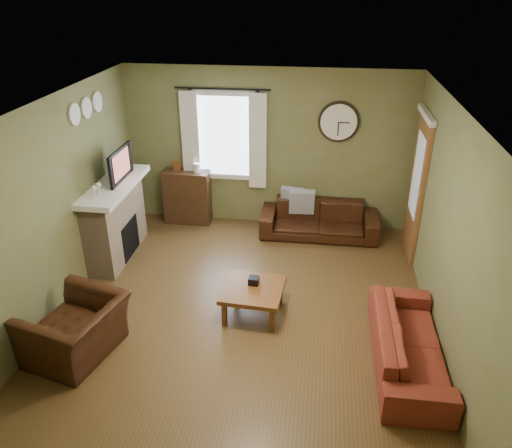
# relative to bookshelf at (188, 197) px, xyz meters

# --- Properties ---
(floor) EXTENTS (4.60, 5.20, 0.00)m
(floor) POSITION_rel_bookshelf_xyz_m (1.34, -2.42, -0.46)
(floor) COLOR brown
(floor) RESTS_ON ground
(ceiling) EXTENTS (4.60, 5.20, 0.00)m
(ceiling) POSITION_rel_bookshelf_xyz_m (1.34, -2.42, 2.14)
(ceiling) COLOR white
(ceiling) RESTS_ON ground
(wall_left) EXTENTS (0.00, 5.20, 2.60)m
(wall_left) POSITION_rel_bookshelf_xyz_m (-0.96, -2.42, 0.84)
(wall_left) COLOR #676A3E
(wall_left) RESTS_ON ground
(wall_right) EXTENTS (0.00, 5.20, 2.60)m
(wall_right) POSITION_rel_bookshelf_xyz_m (3.64, -2.42, 0.84)
(wall_right) COLOR #676A3E
(wall_right) RESTS_ON ground
(wall_back) EXTENTS (4.60, 0.00, 2.60)m
(wall_back) POSITION_rel_bookshelf_xyz_m (1.34, 0.18, 0.84)
(wall_back) COLOR #676A3E
(wall_back) RESTS_ON ground
(wall_front) EXTENTS (4.60, 0.00, 2.60)m
(wall_front) POSITION_rel_bookshelf_xyz_m (1.34, -5.02, 0.84)
(wall_front) COLOR #676A3E
(wall_front) RESTS_ON ground
(fireplace) EXTENTS (0.40, 1.40, 1.10)m
(fireplace) POSITION_rel_bookshelf_xyz_m (-0.76, -1.27, 0.09)
(fireplace) COLOR tan
(fireplace) RESTS_ON floor
(firebox) EXTENTS (0.04, 0.60, 0.55)m
(firebox) POSITION_rel_bookshelf_xyz_m (-0.57, -1.27, -0.16)
(firebox) COLOR black
(firebox) RESTS_ON fireplace
(mantel) EXTENTS (0.58, 1.60, 0.08)m
(mantel) POSITION_rel_bookshelf_xyz_m (-0.73, -1.27, 0.68)
(mantel) COLOR white
(mantel) RESTS_ON fireplace
(tv) EXTENTS (0.08, 0.60, 0.35)m
(tv) POSITION_rel_bookshelf_xyz_m (-0.71, -1.12, 0.90)
(tv) COLOR black
(tv) RESTS_ON mantel
(tv_screen) EXTENTS (0.02, 0.62, 0.36)m
(tv_screen) POSITION_rel_bookshelf_xyz_m (-0.63, -1.12, 0.95)
(tv_screen) COLOR #994C3F
(tv_screen) RESTS_ON mantel
(medallion_left) EXTENTS (0.28, 0.28, 0.03)m
(medallion_left) POSITION_rel_bookshelf_xyz_m (-0.94, -1.62, 1.79)
(medallion_left) COLOR white
(medallion_left) RESTS_ON wall_left
(medallion_mid) EXTENTS (0.28, 0.28, 0.03)m
(medallion_mid) POSITION_rel_bookshelf_xyz_m (-0.94, -1.27, 1.79)
(medallion_mid) COLOR white
(medallion_mid) RESTS_ON wall_left
(medallion_right) EXTENTS (0.28, 0.28, 0.03)m
(medallion_right) POSITION_rel_bookshelf_xyz_m (-0.94, -0.92, 1.79)
(medallion_right) COLOR white
(medallion_right) RESTS_ON wall_left
(window_pane) EXTENTS (1.00, 0.02, 1.30)m
(window_pane) POSITION_rel_bookshelf_xyz_m (0.64, 0.16, 1.04)
(window_pane) COLOR silver
(window_pane) RESTS_ON wall_back
(curtain_rod) EXTENTS (0.03, 0.03, 1.50)m
(curtain_rod) POSITION_rel_bookshelf_xyz_m (0.64, 0.06, 1.81)
(curtain_rod) COLOR black
(curtain_rod) RESTS_ON wall_back
(curtain_left) EXTENTS (0.28, 0.04, 1.55)m
(curtain_left) POSITION_rel_bookshelf_xyz_m (0.09, 0.06, 0.99)
(curtain_left) COLOR silver
(curtain_left) RESTS_ON wall_back
(curtain_right) EXTENTS (0.28, 0.04, 1.55)m
(curtain_right) POSITION_rel_bookshelf_xyz_m (1.19, 0.06, 0.99)
(curtain_right) COLOR silver
(curtain_right) RESTS_ON wall_back
(wall_clock) EXTENTS (0.64, 0.06, 0.64)m
(wall_clock) POSITION_rel_bookshelf_xyz_m (2.44, 0.13, 1.34)
(wall_clock) COLOR white
(wall_clock) RESTS_ON wall_back
(door) EXTENTS (0.05, 0.90, 2.10)m
(door) POSITION_rel_bookshelf_xyz_m (3.61, -0.57, 0.59)
(door) COLOR brown
(door) RESTS_ON floor
(bookshelf) EXTENTS (0.77, 0.33, 0.92)m
(bookshelf) POSITION_rel_bookshelf_xyz_m (0.00, 0.00, 0.00)
(bookshelf) COLOR #382314
(bookshelf) RESTS_ON floor
(book) EXTENTS (0.27, 0.27, 0.02)m
(book) POSITION_rel_bookshelf_xyz_m (0.02, 0.15, 0.50)
(book) COLOR brown
(book) RESTS_ON bookshelf
(sofa_brown) EXTENTS (1.88, 0.73, 0.55)m
(sofa_brown) POSITION_rel_bookshelf_xyz_m (2.23, -0.20, -0.18)
(sofa_brown) COLOR black
(sofa_brown) RESTS_ON floor
(pillow_left) EXTENTS (0.41, 0.14, 0.41)m
(pillow_left) POSITION_rel_bookshelf_xyz_m (1.94, -0.15, 0.09)
(pillow_left) COLOR gray
(pillow_left) RESTS_ON sofa_brown
(pillow_right) EXTENTS (0.39, 0.18, 0.37)m
(pillow_right) POSITION_rel_bookshelf_xyz_m (1.78, -0.02, 0.09)
(pillow_right) COLOR gray
(pillow_right) RESTS_ON sofa_brown
(sofa_red) EXTENTS (0.72, 1.84, 0.54)m
(sofa_red) POSITION_rel_bookshelf_xyz_m (3.26, -3.11, -0.19)
(sofa_red) COLOR maroon
(sofa_red) RESTS_ON floor
(armchair) EXTENTS (1.11, 1.20, 0.66)m
(armchair) POSITION_rel_bookshelf_xyz_m (-0.38, -3.44, -0.13)
(armchair) COLOR black
(armchair) RESTS_ON floor
(coffee_table) EXTENTS (0.78, 0.78, 0.39)m
(coffee_table) POSITION_rel_bookshelf_xyz_m (1.46, -2.46, -0.26)
(coffee_table) COLOR brown
(coffee_table) RESTS_ON floor
(tissue_box) EXTENTS (0.13, 0.13, 0.10)m
(tissue_box) POSITION_rel_bookshelf_xyz_m (1.46, -2.37, -0.06)
(tissue_box) COLOR black
(tissue_box) RESTS_ON coffee_table
(wine_glass_a) EXTENTS (0.07, 0.07, 0.20)m
(wine_glass_a) POSITION_rel_bookshelf_xyz_m (-0.71, -1.87, 0.82)
(wine_glass_a) COLOR white
(wine_glass_a) RESTS_ON mantel
(wine_glass_b) EXTENTS (0.07, 0.07, 0.19)m
(wine_glass_b) POSITION_rel_bookshelf_xyz_m (-0.71, -1.72, 0.82)
(wine_glass_b) COLOR white
(wine_glass_b) RESTS_ON mantel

